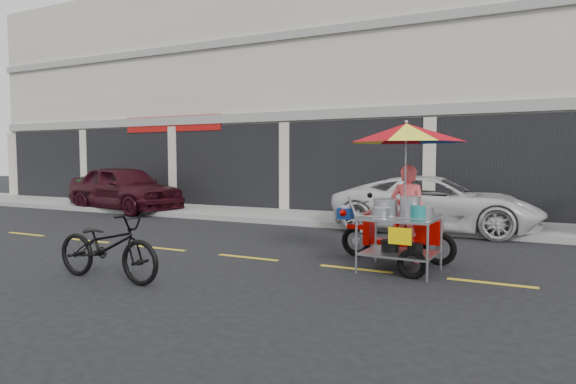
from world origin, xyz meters
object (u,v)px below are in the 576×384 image
at_px(maroon_sedan, 124,188).
at_px(food_vendor_rig, 405,176).
at_px(near_bicycle, 108,246).
at_px(white_pickup, 435,204).

distance_m(maroon_sedan, food_vendor_rig, 11.12).
distance_m(near_bicycle, food_vendor_rig, 4.65).
bearing_deg(near_bicycle, maroon_sedan, 44.23).
height_order(white_pickup, food_vendor_rig, food_vendor_rig).
height_order(maroon_sedan, near_bicycle, maroon_sedan).
distance_m(maroon_sedan, white_pickup, 10.07).
relative_size(maroon_sedan, near_bicycle, 2.37).
relative_size(maroon_sedan, white_pickup, 0.94).
distance_m(white_pickup, food_vendor_rig, 4.32).
relative_size(near_bicycle, food_vendor_rig, 0.81).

